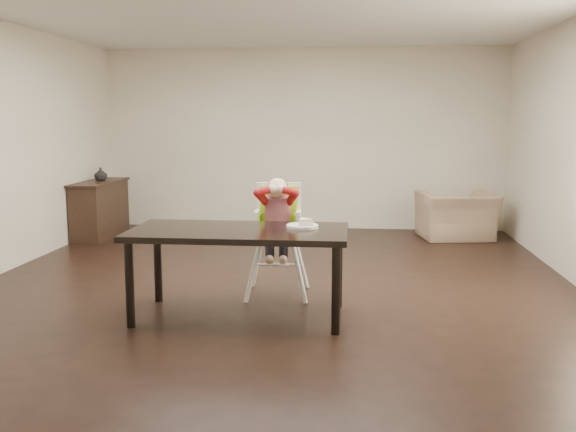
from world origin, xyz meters
The scene contains 8 objects.
ground centered at (0.00, 0.00, 0.00)m, with size 7.00×7.00×0.00m, color black.
room_walls centered at (0.00, 0.00, 1.86)m, with size 6.02×7.02×2.71m.
dining_table centered at (-0.17, -1.02, 0.67)m, with size 1.80×0.90×0.75m.
high_chair centered at (0.07, -0.29, 0.78)m, with size 0.49×0.49×1.11m.
plate centered at (0.36, -0.89, 0.78)m, with size 0.30×0.30×0.08m.
armchair centered at (2.20, 2.80, 0.43)m, with size 0.99×0.64×0.86m, color tan.
sideboard centered at (-2.78, 2.43, 0.40)m, with size 0.44×1.26×0.79m.
vase centered at (-2.78, 2.51, 0.88)m, with size 0.18×0.19×0.18m, color #99999E.
Camera 1 is at (0.78, -6.19, 1.66)m, focal length 40.00 mm.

